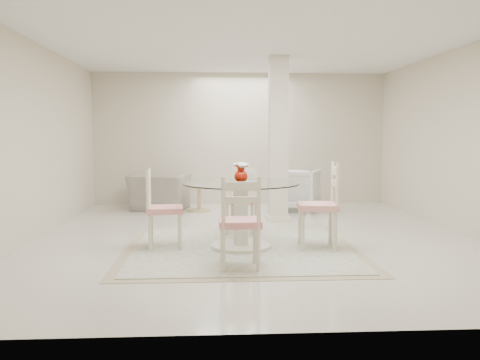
{
  "coord_description": "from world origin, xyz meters",
  "views": [
    {
      "loc": [
        -0.61,
        -7.01,
        1.42
      ],
      "look_at": [
        -0.24,
        -0.55,
        0.85
      ],
      "focal_mm": 38.0,
      "sensor_mm": 36.0,
      "label": 1
    }
  ],
  "objects": [
    {
      "name": "dining_chair_south",
      "position": [
        -0.3,
        -1.77,
        0.58
      ],
      "size": [
        0.45,
        0.45,
        1.1
      ],
      "rotation": [
        0.0,
        0.0,
        3.15
      ],
      "color": "beige",
      "rests_on": "ground"
    },
    {
      "name": "room_shell",
      "position": [
        0.0,
        0.0,
        1.86
      ],
      "size": [
        6.02,
        7.02,
        2.71
      ],
      "color": "beige",
      "rests_on": "ground"
    },
    {
      "name": "dining_chair_west",
      "position": [
        -1.26,
        -0.69,
        0.58
      ],
      "size": [
        0.47,
        0.47,
        1.1
      ],
      "rotation": [
        0.0,
        0.0,
        1.64
      ],
      "color": "#EFE8C5",
      "rests_on": "ground"
    },
    {
      "name": "armchair_white",
      "position": [
        1.0,
        2.53,
        0.4
      ],
      "size": [
        1.11,
        1.13,
        0.79
      ],
      "primitive_type": "imported",
      "rotation": [
        0.0,
        0.0,
        2.75
      ],
      "color": "white",
      "rests_on": "ground"
    },
    {
      "name": "side_table",
      "position": [
        -0.83,
        2.48,
        0.22
      ],
      "size": [
        0.45,
        0.45,
        0.47
      ],
      "color": "tan",
      "rests_on": "ground"
    },
    {
      "name": "dining_chair_east",
      "position": [
        0.79,
        -0.83,
        0.63
      ],
      "size": [
        0.52,
        0.52,
        1.2
      ],
      "rotation": [
        0.0,
        0.0,
        -1.67
      ],
      "color": "beige",
      "rests_on": "ground"
    },
    {
      "name": "recliner_taupe",
      "position": [
        -1.59,
        2.73,
        0.34
      ],
      "size": [
        1.21,
        1.11,
        0.68
      ],
      "primitive_type": "imported",
      "rotation": [
        0.0,
        0.0,
        2.93
      ],
      "color": "gray",
      "rests_on": "ground"
    },
    {
      "name": "column",
      "position": [
        0.5,
        1.3,
        1.35
      ],
      "size": [
        0.3,
        0.3,
        2.7
      ],
      "primitive_type": "cube",
      "color": "beige",
      "rests_on": "ground"
    },
    {
      "name": "area_rug",
      "position": [
        -0.24,
        -0.75,
        0.01
      ],
      "size": [
        2.9,
        2.9,
        0.02
      ],
      "color": "tan",
      "rests_on": "ground"
    },
    {
      "name": "red_vase",
      "position": [
        -0.24,
        -0.75,
        0.96
      ],
      "size": [
        0.19,
        0.18,
        0.26
      ],
      "color": "#A81605",
      "rests_on": "dining_table"
    },
    {
      "name": "ground",
      "position": [
        0.0,
        0.0,
        0.0
      ],
      "size": [
        7.0,
        7.0,
        0.0
      ],
      "primitive_type": "plane",
      "color": "silver",
      "rests_on": "ground"
    },
    {
      "name": "dining_table",
      "position": [
        -0.24,
        -0.75,
        0.42
      ],
      "size": [
        1.44,
        1.44,
        0.83
      ],
      "rotation": [
        0.0,
        0.0,
        -0.07
      ],
      "color": "beige",
      "rests_on": "ground"
    },
    {
      "name": "dining_chair_north",
      "position": [
        -0.15,
        0.27,
        0.58
      ],
      "size": [
        0.53,
        0.53,
        1.1
      ],
      "rotation": [
        0.0,
        0.0,
        -0.24
      ],
      "color": "beige",
      "rests_on": "ground"
    }
  ]
}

